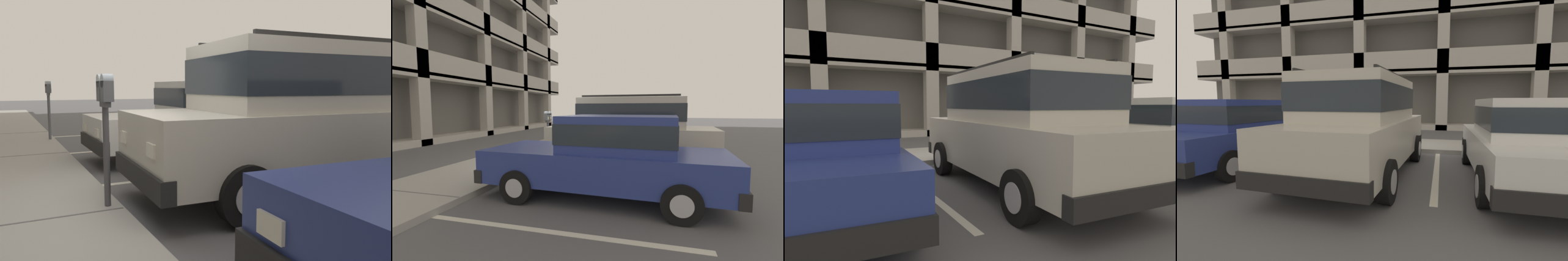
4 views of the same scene
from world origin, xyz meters
TOP-DOWN VIEW (x-y plane):
  - ground_plane at (0.00, 0.00)m, footprint 80.00×80.00m
  - sidewalk at (0.00, 1.30)m, footprint 40.00×2.20m
  - parking_stall_lines at (1.52, -1.40)m, footprint 12.25×4.80m
  - silver_suv at (0.01, -2.35)m, footprint 2.17×4.86m
  - red_sedan at (-2.96, -2.26)m, footprint 1.99×4.56m
  - dark_hatchback at (3.02, -2.38)m, footprint 1.85×4.48m
  - parking_meter_near at (0.16, 0.35)m, footprint 0.35×0.12m
  - parking_meter_far at (6.23, 0.32)m, footprint 0.35×0.12m

SIDE VIEW (x-z plane):
  - ground_plane at x=0.00m, z-range -0.10..0.00m
  - parking_stall_lines at x=1.52m, z-range 0.00..0.01m
  - sidewalk at x=0.00m, z-range 0.00..0.12m
  - red_sedan at x=-2.96m, z-range 0.05..1.59m
  - dark_hatchback at x=3.02m, z-range 0.05..1.59m
  - silver_suv at x=0.01m, z-range 0.07..2.11m
  - parking_meter_near at x=0.16m, z-range 0.48..1.93m
  - parking_meter_far at x=6.23m, z-range 0.48..1.94m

